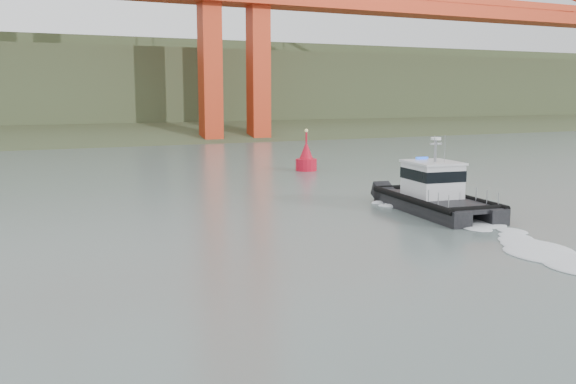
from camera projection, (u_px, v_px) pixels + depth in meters
name	position (u px, v px, depth m)	size (l,w,h in m)	color
ground	(398.00, 285.00, 24.96)	(400.00, 400.00, 0.00)	slate
headlands	(53.00, 95.00, 135.76)	(500.00, 105.36, 27.12)	#384427
patrol_boat	(434.00, 193.00, 40.39)	(4.92, 10.43, 4.87)	black
nav_buoy	(306.00, 159.00, 62.12)	(2.05, 2.05, 4.28)	red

